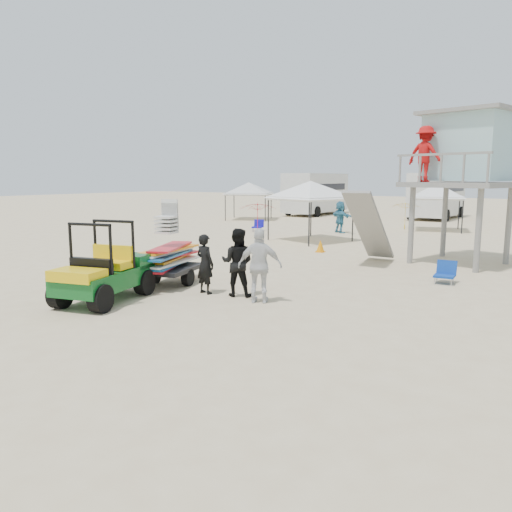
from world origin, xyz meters
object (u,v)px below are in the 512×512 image
Objects in this scene: utility_cart at (102,265)px; surf_trailer at (170,254)px; man_left at (205,264)px; lifeguard_tower at (462,153)px.

surf_trailer reaches higher than utility_cart.
man_left is (1.51, -0.30, -0.08)m from surf_trailer.
utility_cart is 2.34m from surf_trailer.
lifeguard_tower reaches higher than man_left.
man_left is 0.31× the size of lifeguard_tower.
utility_cart is at bearing -90.18° from surf_trailer.
lifeguard_tower reaches higher than utility_cart.
surf_trailer is 0.48× the size of lifeguard_tower.
surf_trailer is at bearing -3.43° from man_left.
surf_trailer is (0.01, 2.34, -0.03)m from utility_cart.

